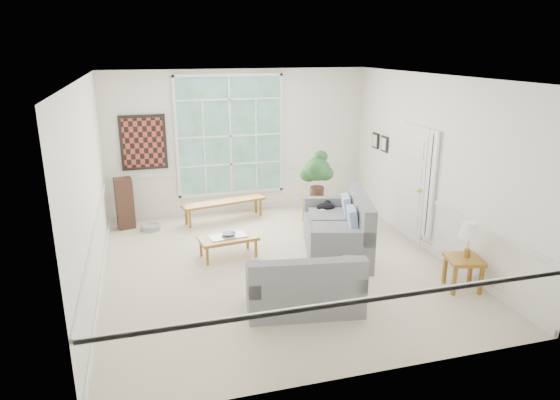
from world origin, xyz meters
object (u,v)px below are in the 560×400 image
(loveseat_front, at_px, (304,281))
(loveseat_right, at_px, (336,224))
(coffee_table, at_px, (228,247))
(side_table, at_px, (463,273))
(end_table, at_px, (318,211))

(loveseat_front, bearing_deg, loveseat_right, 64.97)
(loveseat_right, xyz_separation_m, loveseat_front, (-1.14, -1.70, -0.11))
(loveseat_right, bearing_deg, coffee_table, -174.67)
(loveseat_right, height_order, coffee_table, loveseat_right)
(loveseat_front, relative_size, side_table, 3.11)
(loveseat_front, xyz_separation_m, side_table, (2.43, -0.08, -0.17))
(loveseat_right, bearing_deg, loveseat_front, -108.59)
(side_table, bearing_deg, coffee_table, 145.95)
(loveseat_right, relative_size, coffee_table, 2.00)
(end_table, bearing_deg, loveseat_right, -97.75)
(loveseat_right, distance_m, end_table, 1.51)
(loveseat_front, height_order, coffee_table, loveseat_front)
(loveseat_right, xyz_separation_m, coffee_table, (-1.82, 0.32, -0.34))
(coffee_table, height_order, side_table, side_table)
(coffee_table, xyz_separation_m, side_table, (3.11, -2.10, 0.07))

